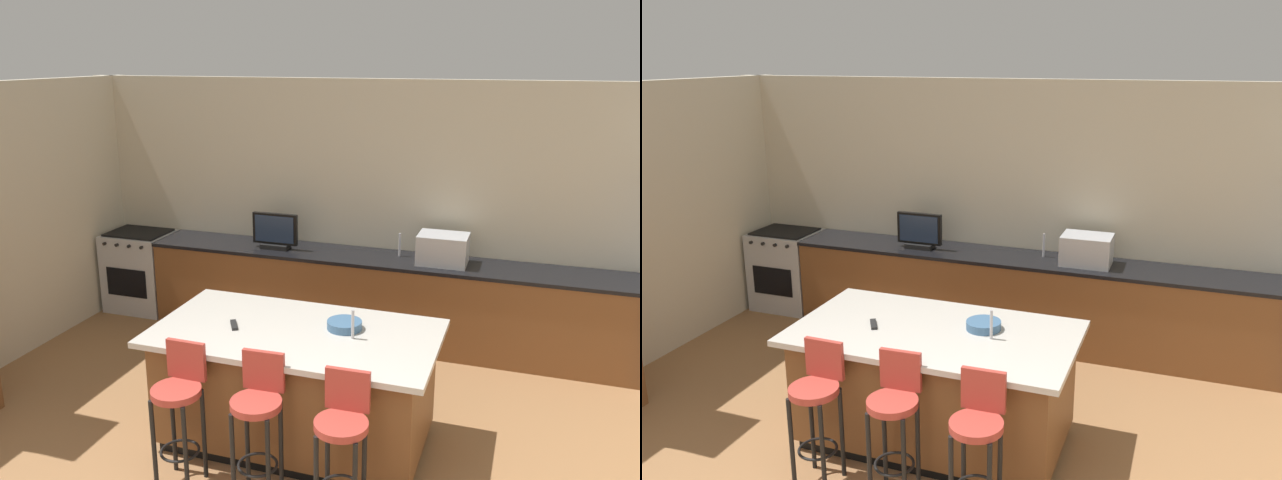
% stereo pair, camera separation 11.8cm
% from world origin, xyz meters
% --- Properties ---
extents(wall_back, '(7.15, 0.12, 2.66)m').
position_xyz_m(wall_back, '(0.00, 4.55, 1.33)').
color(wall_back, beige).
rests_on(wall_back, ground_plane).
extents(counter_back, '(4.97, 0.62, 0.91)m').
position_xyz_m(counter_back, '(-0.05, 4.17, 0.46)').
color(counter_back, brown).
rests_on(counter_back, ground_plane).
extents(kitchen_island, '(2.11, 1.16, 0.92)m').
position_xyz_m(kitchen_island, '(-0.20, 2.15, 0.47)').
color(kitchen_island, black).
rests_on(kitchen_island, ground_plane).
extents(range_oven, '(0.73, 0.63, 0.93)m').
position_xyz_m(range_oven, '(-2.90, 4.17, 0.46)').
color(range_oven, '#B7BABF').
rests_on(range_oven, ground_plane).
extents(microwave, '(0.48, 0.36, 0.29)m').
position_xyz_m(microwave, '(0.57, 4.17, 1.06)').
color(microwave, '#B7BABF').
rests_on(microwave, counter_back).
extents(tv_monitor, '(0.49, 0.16, 0.38)m').
position_xyz_m(tv_monitor, '(-1.18, 4.11, 1.08)').
color(tv_monitor, black).
rests_on(tv_monitor, counter_back).
extents(sink_faucet_back, '(0.02, 0.02, 0.24)m').
position_xyz_m(sink_faucet_back, '(0.13, 4.27, 1.03)').
color(sink_faucet_back, '#B2B2B7').
rests_on(sink_faucet_back, counter_back).
extents(sink_faucet_island, '(0.02, 0.02, 0.22)m').
position_xyz_m(sink_faucet_island, '(0.23, 2.15, 1.03)').
color(sink_faucet_island, '#B2B2B7').
rests_on(sink_faucet_island, kitchen_island).
extents(bar_stool_left, '(0.34, 0.34, 1.02)m').
position_xyz_m(bar_stool_left, '(-0.78, 1.43, 0.61)').
color(bar_stool_left, '#B23D33').
rests_on(bar_stool_left, ground_plane).
extents(bar_stool_center, '(0.34, 0.34, 1.02)m').
position_xyz_m(bar_stool_center, '(-0.21, 1.46, 0.61)').
color(bar_stool_center, '#B23D33').
rests_on(bar_stool_center, ground_plane).
extents(bar_stool_right, '(0.34, 0.34, 1.01)m').
position_xyz_m(bar_stool_right, '(0.39, 1.41, 0.61)').
color(bar_stool_right, '#B23D33').
rests_on(bar_stool_right, ground_plane).
extents(fruit_bowl, '(0.26, 0.26, 0.06)m').
position_xyz_m(fruit_bowl, '(0.13, 2.30, 0.95)').
color(fruit_bowl, '#3F668C').
rests_on(fruit_bowl, kitchen_island).
extents(tv_remote, '(0.13, 0.17, 0.02)m').
position_xyz_m(tv_remote, '(-0.67, 2.08, 0.93)').
color(tv_remote, black).
rests_on(tv_remote, kitchen_island).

